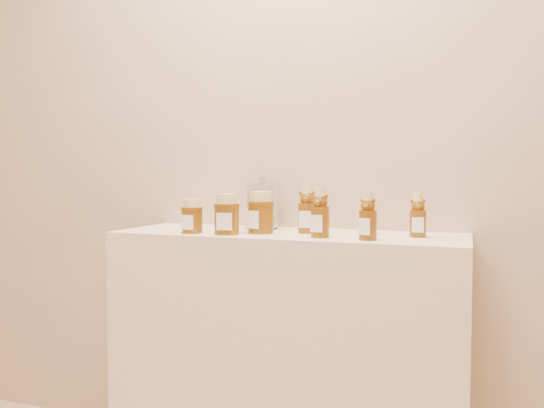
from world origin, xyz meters
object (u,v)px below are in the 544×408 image
at_px(bear_bottle_back_left, 307,205).
at_px(glass_canister, 262,204).
at_px(bear_bottle_front_left, 320,209).
at_px(honey_jar_left, 192,216).
at_px(display_table, 286,361).

height_order(bear_bottle_back_left, glass_canister, bear_bottle_back_left).
bearing_deg(glass_canister, bear_bottle_front_left, -35.68).
distance_m(bear_bottle_front_left, glass_canister, 0.34).
relative_size(bear_bottle_front_left, honey_jar_left, 1.56).
relative_size(bear_bottle_back_left, glass_canister, 1.03).
bearing_deg(glass_canister, bear_bottle_back_left, -22.71).
bearing_deg(bear_bottle_front_left, glass_canister, 152.73).
height_order(bear_bottle_front_left, honey_jar_left, bear_bottle_front_left).
relative_size(bear_bottle_front_left, glass_canister, 0.99).
distance_m(bear_bottle_back_left, glass_canister, 0.21).
height_order(bear_bottle_front_left, glass_canister, glass_canister).
relative_size(display_table, glass_canister, 6.44).
bearing_deg(honey_jar_left, bear_bottle_front_left, 0.37).
bearing_deg(bear_bottle_front_left, display_table, 154.54).
height_order(display_table, bear_bottle_back_left, bear_bottle_back_left).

